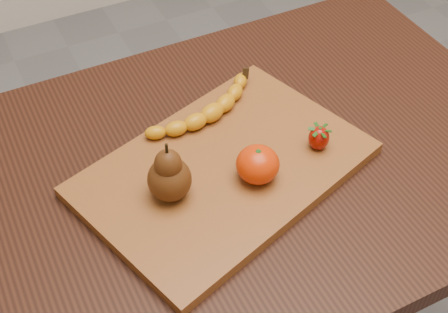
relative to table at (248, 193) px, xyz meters
name	(u,v)px	position (x,y,z in m)	size (l,w,h in m)	color
table	(248,193)	(0.00, 0.00, 0.00)	(1.00, 0.70, 0.76)	black
cutting_board	(224,169)	(-0.06, -0.02, 0.11)	(0.45, 0.30, 0.02)	brown
banana	(212,113)	(-0.03, 0.09, 0.13)	(0.20, 0.05, 0.03)	orange
pear	(169,171)	(-0.16, -0.04, 0.17)	(0.07, 0.07, 0.11)	#4A260C
mandarin	(258,164)	(-0.02, -0.07, 0.15)	(0.07, 0.07, 0.06)	red
strawberry	(319,137)	(0.10, -0.05, 0.14)	(0.03, 0.03, 0.04)	#950E04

